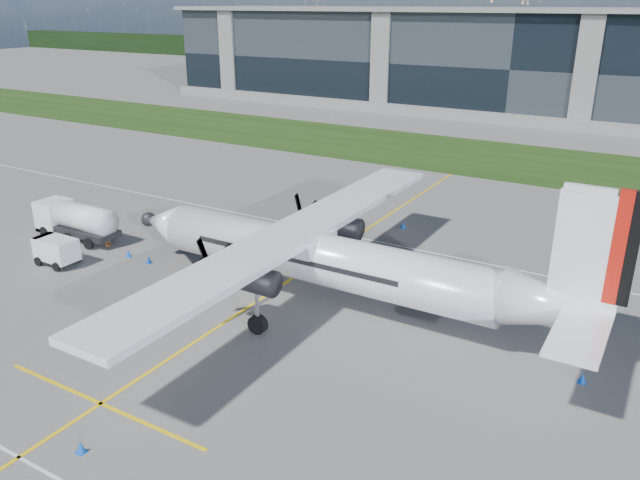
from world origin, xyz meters
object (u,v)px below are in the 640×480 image
at_px(baggage_tug, 57,251).
at_px(safety_cone_portwing, 81,447).
at_px(safety_cone_nose_port, 149,259).
at_px(turboprop_aircraft, 338,233).
at_px(pylon_west, 315,6).
at_px(safety_cone_fwd, 128,253).
at_px(ground_crew_person, 107,234).
at_px(fuel_tanker_truck, 72,220).
at_px(safety_cone_tail, 582,378).
at_px(safety_cone_stbdwing, 403,225).

relative_size(baggage_tug, safety_cone_portwing, 6.11).
bearing_deg(safety_cone_nose_port, turboprop_aircraft, 2.90).
relative_size(pylon_west, safety_cone_nose_port, 60.00).
height_order(turboprop_aircraft, safety_cone_fwd, turboprop_aircraft).
relative_size(turboprop_aircraft, ground_crew_person, 16.90).
distance_m(fuel_tanker_truck, safety_cone_portwing, 25.41).
bearing_deg(safety_cone_fwd, ground_crew_person, 166.05).
distance_m(fuel_tanker_truck, safety_cone_tail, 35.89).
relative_size(pylon_west, baggage_tug, 9.82).
height_order(safety_cone_fwd, safety_cone_portwing, same).
bearing_deg(baggage_tug, pylon_west, 114.96).
bearing_deg(ground_crew_person, safety_cone_portwing, -143.50).
distance_m(baggage_tug, safety_cone_portwing, 20.41).
bearing_deg(safety_cone_tail, safety_cone_nose_port, 179.84).
xyz_separation_m(baggage_tug, safety_cone_fwd, (3.06, 3.33, -0.67)).
xyz_separation_m(turboprop_aircraft, ground_crew_person, (-18.88, 0.06, -3.67)).
bearing_deg(ground_crew_person, safety_cone_stbdwing, -58.52).
distance_m(safety_cone_portwing, safety_cone_nose_port, 19.00).
bearing_deg(fuel_tanker_truck, safety_cone_nose_port, -4.85).
bearing_deg(pylon_west, safety_cone_tail, -54.90).
bearing_deg(safety_cone_nose_port, baggage_tug, -147.46).
relative_size(baggage_tug, safety_cone_tail, 6.11).
bearing_deg(ground_crew_person, safety_cone_tail, -100.72).
bearing_deg(turboprop_aircraft, safety_cone_stbdwing, 98.49).
height_order(fuel_tanker_truck, safety_cone_tail, fuel_tanker_truck).
bearing_deg(baggage_tug, safety_cone_stbdwing, 47.22).
relative_size(pylon_west, safety_cone_stbdwing, 60.00).
height_order(safety_cone_portwing, safety_cone_tail, same).
bearing_deg(safety_cone_tail, ground_crew_person, 178.49).
relative_size(turboprop_aircraft, safety_cone_fwd, 60.94).
relative_size(fuel_tanker_truck, safety_cone_nose_port, 14.70).
bearing_deg(safety_cone_nose_port, safety_cone_portwing, -52.73).
bearing_deg(safety_cone_portwing, safety_cone_tail, 43.20).
distance_m(safety_cone_stbdwing, safety_cone_tail, 21.79).
xyz_separation_m(pylon_west, baggage_tug, (68.26, -146.69, -14.08)).
bearing_deg(baggage_tug, safety_cone_tail, 5.54).
distance_m(fuel_tanker_truck, ground_crew_person, 3.59).
relative_size(safety_cone_portwing, safety_cone_nose_port, 1.00).
bearing_deg(turboprop_aircraft, safety_cone_nose_port, -177.10).
height_order(fuel_tanker_truck, safety_cone_portwing, fuel_tanker_truck).
relative_size(pylon_west, fuel_tanker_truck, 4.08).
bearing_deg(pylon_west, safety_cone_nose_port, -62.92).
height_order(pylon_west, safety_cone_portwing, pylon_west).
height_order(baggage_tug, safety_cone_stbdwing, baggage_tug).
bearing_deg(pylon_west, fuel_tanker_truck, -65.52).
xyz_separation_m(ground_crew_person, safety_cone_nose_port, (4.78, -0.77, -0.65)).
distance_m(turboprop_aircraft, safety_cone_stbdwing, 15.22).
height_order(turboprop_aircraft, safety_cone_nose_port, turboprop_aircraft).
xyz_separation_m(baggage_tug, safety_cone_stbdwing, (17.02, 18.39, -0.67)).
height_order(ground_crew_person, safety_cone_portwing, ground_crew_person).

